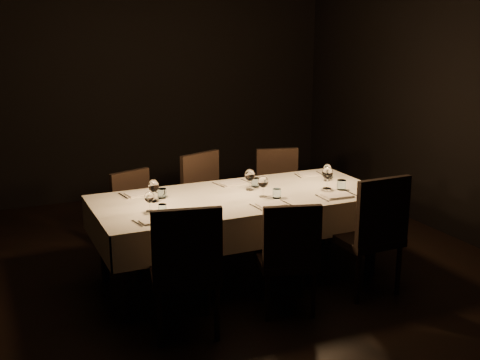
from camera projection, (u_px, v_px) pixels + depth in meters
name	position (u px, v px, depth m)	size (l,w,h in m)	color
room	(240.00, 111.00, 5.03)	(5.01, 6.01, 3.01)	black
dining_table	(240.00, 204.00, 5.24)	(2.52, 1.12, 0.76)	black
chair_near_left	(186.00, 265.00, 4.25)	(0.57, 0.57, 1.01)	black
place_setting_near_left	(154.00, 207.00, 4.68)	(0.31, 0.39, 0.16)	white
chair_near_center	(289.00, 253.00, 4.60)	(0.54, 0.54, 0.92)	black
place_setting_near_center	(269.00, 191.00, 5.08)	(0.34, 0.41, 0.19)	white
chair_near_right	(372.00, 230.00, 4.94)	(0.51, 0.51, 1.03)	black
place_setting_near_right	(334.00, 183.00, 5.33)	(0.36, 0.42, 0.20)	white
chair_far_left	(137.00, 212.00, 5.67)	(0.53, 0.53, 0.87)	black
place_setting_far_left	(151.00, 190.00, 5.10)	(0.36, 0.41, 0.19)	white
chair_far_center	(208.00, 198.00, 5.95)	(0.60, 0.60, 0.97)	black
place_setting_far_center	(246.00, 179.00, 5.45)	(0.36, 0.41, 0.19)	white
chair_far_right	(279.00, 189.00, 6.32)	(0.54, 0.54, 0.93)	black
place_setting_far_right	(322.00, 172.00, 5.78)	(0.30, 0.39, 0.16)	white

